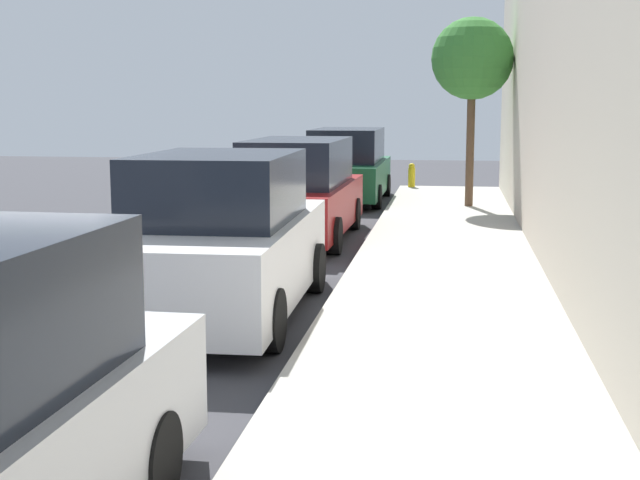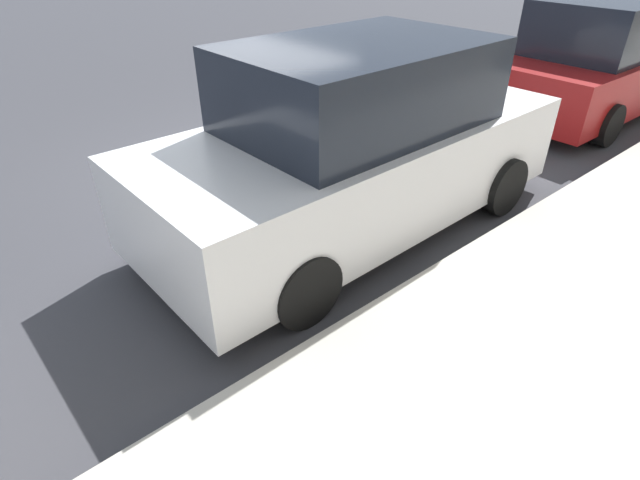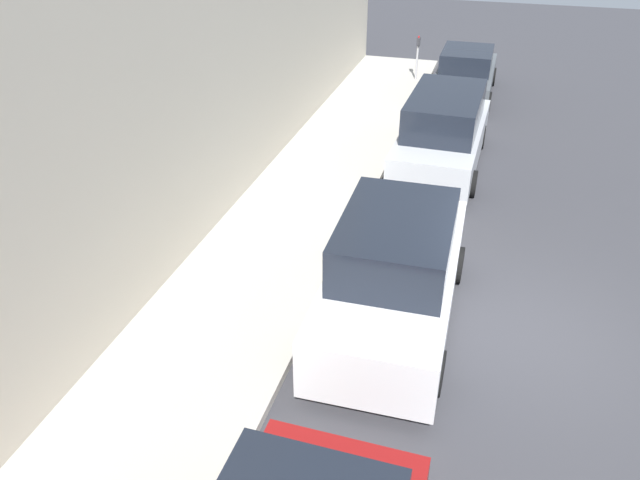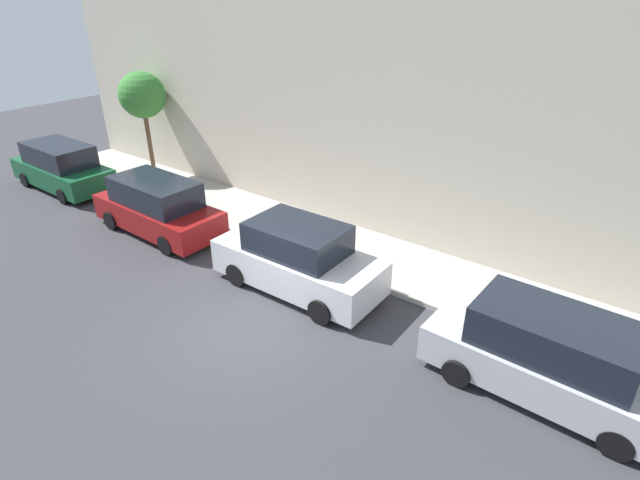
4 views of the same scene
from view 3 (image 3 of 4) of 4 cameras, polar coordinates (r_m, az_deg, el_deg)
ground_plane at (r=10.94m, az=18.38°, el=-8.35°), size 60.00×60.00×0.00m
sidewalk at (r=11.53m, az=-6.57°, el=-4.01°), size 2.86×32.00×0.15m
parked_sedan_nearest at (r=21.92m, az=13.14°, el=14.58°), size 1.92×4.51×1.54m
parked_minivan_second at (r=16.17m, az=11.18°, el=9.69°), size 2.02×4.95×1.90m
parked_suv_third at (r=10.28m, az=6.78°, el=-3.05°), size 2.08×4.83×1.98m
parking_meter_near at (r=22.86m, az=8.91°, el=16.53°), size 0.11×0.15×1.48m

